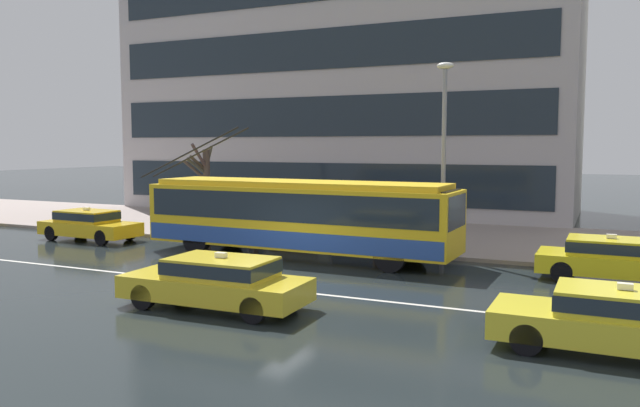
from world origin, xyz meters
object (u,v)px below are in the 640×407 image
at_px(pedestrian_walking_past, 286,196).
at_px(street_tree_bare, 205,182).
at_px(taxi_oncoming_near, 217,280).
at_px(taxi_queued_behind_bus, 89,224).
at_px(pedestrian_at_shelter, 256,197).
at_px(trolleybus, 299,215).
at_px(bus_shelter, 292,194).
at_px(taxi_ahead_of_bus, 615,258).
at_px(pedestrian_approaching_curb, 377,219).
at_px(taxi_oncoming_far, 617,318).
at_px(street_lamp, 444,141).

height_order(pedestrian_walking_past, street_tree_bare, street_tree_bare).
relative_size(taxi_oncoming_near, street_tree_bare, 1.18).
relative_size(taxi_queued_behind_bus, pedestrian_at_shelter, 2.24).
relative_size(trolleybus, bus_shelter, 3.58).
distance_m(taxi_queued_behind_bus, pedestrian_walking_past, 8.45).
distance_m(taxi_oncoming_near, taxi_ahead_of_bus, 11.59).
distance_m(taxi_queued_behind_bus, pedestrian_approaching_curb, 12.18).
relative_size(taxi_ahead_of_bus, pedestrian_approaching_curb, 2.63).
bearing_deg(taxi_oncoming_far, pedestrian_walking_past, 138.80).
bearing_deg(pedestrian_walking_past, pedestrian_at_shelter, -171.30).
bearing_deg(pedestrian_walking_past, street_lamp, -17.05).
distance_m(pedestrian_at_shelter, pedestrian_approaching_curb, 6.43).
xyz_separation_m(taxi_oncoming_far, pedestrian_walking_past, (-13.10, 11.46, 1.07)).
bearing_deg(street_tree_bare, street_lamp, -10.52).
relative_size(trolleybus, street_lamp, 1.87).
relative_size(taxi_queued_behind_bus, taxi_ahead_of_bus, 1.00).
relative_size(taxi_queued_behind_bus, pedestrian_approaching_curb, 2.63).
height_order(taxi_oncoming_far, street_lamp, street_lamp).
bearing_deg(taxi_oncoming_far, taxi_queued_behind_bus, 161.21).
bearing_deg(pedestrian_approaching_curb, taxi_oncoming_near, -93.33).
xyz_separation_m(taxi_oncoming_near, bus_shelter, (-3.61, 11.05, 1.24)).
height_order(taxi_oncoming_near, taxi_ahead_of_bus, same).
height_order(taxi_queued_behind_bus, taxi_oncoming_far, same).
bearing_deg(trolleybus, pedestrian_approaching_curb, 55.99).
relative_size(taxi_oncoming_far, pedestrian_walking_past, 2.25).
distance_m(taxi_oncoming_near, pedestrian_approaching_curb, 10.09).
height_order(taxi_oncoming_near, pedestrian_at_shelter, pedestrian_at_shelter).
height_order(taxi_queued_behind_bus, bus_shelter, bus_shelter).
bearing_deg(trolleybus, pedestrian_at_shelter, 134.57).
bearing_deg(taxi_queued_behind_bus, pedestrian_approaching_curb, 13.95).
bearing_deg(pedestrian_approaching_curb, trolleybus, -124.01).
bearing_deg(pedestrian_at_shelter, taxi_oncoming_far, -37.81).
xyz_separation_m(street_lamp, street_tree_bare, (-11.75, 2.18, -1.84)).
relative_size(pedestrian_at_shelter, pedestrian_approaching_curb, 1.17).
bearing_deg(pedestrian_at_shelter, taxi_oncoming_near, -63.96).
bearing_deg(taxi_oncoming_near, pedestrian_approaching_curb, 86.67).
bearing_deg(taxi_ahead_of_bus, street_tree_bare, 166.37).
relative_size(pedestrian_at_shelter, street_tree_bare, 0.50).
xyz_separation_m(taxi_queued_behind_bus, street_tree_bare, (2.77, 4.51, 1.59)).
distance_m(trolleybus, street_lamp, 5.79).
xyz_separation_m(taxi_oncoming_near, taxi_ahead_of_bus, (8.90, 7.43, -0.00)).
xyz_separation_m(trolleybus, taxi_oncoming_far, (10.21, -6.89, -0.81)).
xyz_separation_m(trolleybus, bus_shelter, (-2.25, 3.86, 0.43)).
relative_size(taxi_oncoming_far, pedestrian_at_shelter, 2.27).
bearing_deg(taxi_oncoming_far, pedestrian_approaching_curb, 130.27).
relative_size(pedestrian_walking_past, street_tree_bare, 0.51).
relative_size(bus_shelter, street_tree_bare, 0.89).
relative_size(taxi_queued_behind_bus, bus_shelter, 1.26).
bearing_deg(taxi_ahead_of_bus, pedestrian_walking_past, 161.74).
xyz_separation_m(taxi_ahead_of_bus, pedestrian_walking_past, (-13.14, 4.33, 1.07)).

